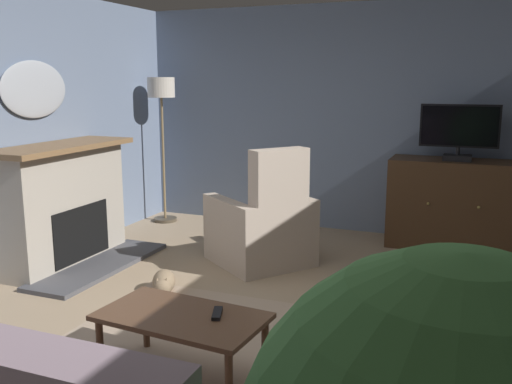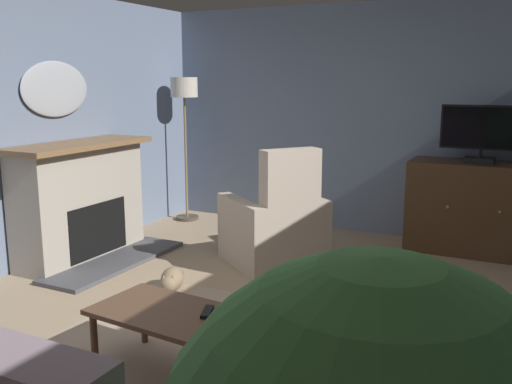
{
  "view_description": "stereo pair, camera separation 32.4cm",
  "coord_description": "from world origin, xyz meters",
  "px_view_note": "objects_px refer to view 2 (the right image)",
  "views": [
    {
      "loc": [
        1.34,
        -3.35,
        1.77
      ],
      "look_at": [
        -0.09,
        0.22,
        1.0
      ],
      "focal_mm": 39.73,
      "sensor_mm": 36.0,
      "label": 1
    },
    {
      "loc": [
        1.63,
        -3.22,
        1.77
      ],
      "look_at": [
        -0.09,
        0.22,
        1.0
      ],
      "focal_mm": 39.73,
      "sensor_mm": 36.0,
      "label": 2
    }
  ],
  "objects_px": {
    "wall_mirror_oval": "(56,89)",
    "coffee_table": "(173,319)",
    "fireplace": "(82,204)",
    "tv_remote": "(207,312)",
    "floor_lamp": "(184,105)",
    "armchair_beside_cabinet": "(275,228)",
    "television": "(481,132)",
    "tv_cabinet": "(476,210)",
    "cat": "(172,280)"
  },
  "relations": [
    {
      "from": "wall_mirror_oval",
      "to": "floor_lamp",
      "type": "bearing_deg",
      "value": 81.23
    },
    {
      "from": "wall_mirror_oval",
      "to": "floor_lamp",
      "type": "distance_m",
      "value": 1.84
    },
    {
      "from": "armchair_beside_cabinet",
      "to": "floor_lamp",
      "type": "bearing_deg",
      "value": 147.6
    },
    {
      "from": "wall_mirror_oval",
      "to": "television",
      "type": "xyz_separation_m",
      "value": [
        3.72,
        1.89,
        -0.42
      ]
    },
    {
      "from": "armchair_beside_cabinet",
      "to": "coffee_table",
      "type": "bearing_deg",
      "value": -81.28
    },
    {
      "from": "floor_lamp",
      "to": "fireplace",
      "type": "bearing_deg",
      "value": -90.98
    },
    {
      "from": "wall_mirror_oval",
      "to": "coffee_table",
      "type": "xyz_separation_m",
      "value": [
        2.38,
        -1.5,
        -1.31
      ]
    },
    {
      "from": "wall_mirror_oval",
      "to": "cat",
      "type": "bearing_deg",
      "value": -13.17
    },
    {
      "from": "tv_cabinet",
      "to": "tv_remote",
      "type": "height_order",
      "value": "tv_cabinet"
    },
    {
      "from": "armchair_beside_cabinet",
      "to": "cat",
      "type": "height_order",
      "value": "armchair_beside_cabinet"
    },
    {
      "from": "tv_cabinet",
      "to": "coffee_table",
      "type": "height_order",
      "value": "tv_cabinet"
    },
    {
      "from": "television",
      "to": "coffee_table",
      "type": "xyz_separation_m",
      "value": [
        -1.34,
        -3.39,
        -0.89
      ]
    },
    {
      "from": "cat",
      "to": "coffee_table",
      "type": "bearing_deg",
      "value": -54.33
    },
    {
      "from": "fireplace",
      "to": "wall_mirror_oval",
      "type": "distance_m",
      "value": 1.14
    },
    {
      "from": "tv_cabinet",
      "to": "armchair_beside_cabinet",
      "type": "xyz_separation_m",
      "value": [
        -1.68,
        -1.25,
        -0.09
      ]
    },
    {
      "from": "fireplace",
      "to": "tv_cabinet",
      "type": "relative_size",
      "value": 1.19
    },
    {
      "from": "coffee_table",
      "to": "television",
      "type": "bearing_deg",
      "value": 68.41
    },
    {
      "from": "television",
      "to": "floor_lamp",
      "type": "distance_m",
      "value": 3.45
    },
    {
      "from": "fireplace",
      "to": "television",
      "type": "xyz_separation_m",
      "value": [
        3.47,
        1.89,
        0.69
      ]
    },
    {
      "from": "fireplace",
      "to": "armchair_beside_cabinet",
      "type": "height_order",
      "value": "fireplace"
    },
    {
      "from": "fireplace",
      "to": "tv_remote",
      "type": "height_order",
      "value": "fireplace"
    },
    {
      "from": "television",
      "to": "floor_lamp",
      "type": "height_order",
      "value": "floor_lamp"
    },
    {
      "from": "tv_remote",
      "to": "tv_cabinet",
      "type": "bearing_deg",
      "value": -38.49
    },
    {
      "from": "television",
      "to": "coffee_table",
      "type": "distance_m",
      "value": 3.76
    },
    {
      "from": "television",
      "to": "coffee_table",
      "type": "bearing_deg",
      "value": -111.59
    },
    {
      "from": "tv_cabinet",
      "to": "coffee_table",
      "type": "bearing_deg",
      "value": -111.29
    },
    {
      "from": "tv_cabinet",
      "to": "wall_mirror_oval",
      "type": "bearing_deg",
      "value": -152.43
    },
    {
      "from": "tv_remote",
      "to": "armchair_beside_cabinet",
      "type": "relative_size",
      "value": 0.15
    },
    {
      "from": "fireplace",
      "to": "cat",
      "type": "distance_m",
      "value": 1.44
    },
    {
      "from": "television",
      "to": "cat",
      "type": "distance_m",
      "value": 3.33
    },
    {
      "from": "tv_cabinet",
      "to": "television",
      "type": "distance_m",
      "value": 0.8
    },
    {
      "from": "tv_remote",
      "to": "armchair_beside_cabinet",
      "type": "xyz_separation_m",
      "value": [
        -0.54,
        2.13,
        -0.06
      ]
    },
    {
      "from": "fireplace",
      "to": "television",
      "type": "bearing_deg",
      "value": 28.55
    },
    {
      "from": "armchair_beside_cabinet",
      "to": "floor_lamp",
      "type": "height_order",
      "value": "floor_lamp"
    },
    {
      "from": "wall_mirror_oval",
      "to": "tv_cabinet",
      "type": "bearing_deg",
      "value": 27.57
    },
    {
      "from": "coffee_table",
      "to": "cat",
      "type": "bearing_deg",
      "value": 125.67
    },
    {
      "from": "television",
      "to": "armchair_beside_cabinet",
      "type": "relative_size",
      "value": 0.67
    },
    {
      "from": "tv_remote",
      "to": "cat",
      "type": "relative_size",
      "value": 0.27
    },
    {
      "from": "wall_mirror_oval",
      "to": "coffee_table",
      "type": "distance_m",
      "value": 3.1
    },
    {
      "from": "television",
      "to": "armchair_beside_cabinet",
      "type": "distance_m",
      "value": 2.25
    },
    {
      "from": "fireplace",
      "to": "cat",
      "type": "height_order",
      "value": "fireplace"
    },
    {
      "from": "wall_mirror_oval",
      "to": "television",
      "type": "bearing_deg",
      "value": 26.92
    },
    {
      "from": "tv_remote",
      "to": "cat",
      "type": "bearing_deg",
      "value": 23.69
    },
    {
      "from": "wall_mirror_oval",
      "to": "tv_remote",
      "type": "xyz_separation_m",
      "value": [
        2.58,
        -1.44,
        -1.25
      ]
    },
    {
      "from": "tv_cabinet",
      "to": "tv_remote",
      "type": "distance_m",
      "value": 3.57
    },
    {
      "from": "tv_cabinet",
      "to": "television",
      "type": "xyz_separation_m",
      "value": [
        0.0,
        -0.05,
        0.8
      ]
    },
    {
      "from": "cat",
      "to": "tv_remote",
      "type": "bearing_deg",
      "value": -46.51
    },
    {
      "from": "wall_mirror_oval",
      "to": "coffee_table",
      "type": "bearing_deg",
      "value": -32.32
    },
    {
      "from": "fireplace",
      "to": "armchair_beside_cabinet",
      "type": "distance_m",
      "value": 1.93
    },
    {
      "from": "fireplace",
      "to": "floor_lamp",
      "type": "distance_m",
      "value": 2.02
    }
  ]
}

